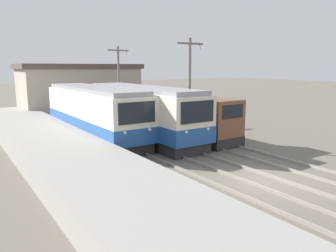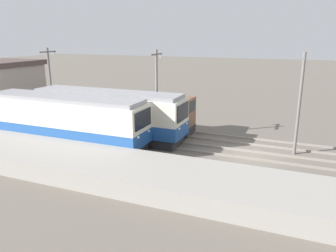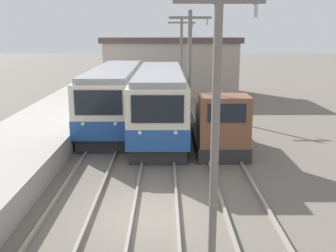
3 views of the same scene
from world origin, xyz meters
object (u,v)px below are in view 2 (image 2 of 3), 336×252
commuter_train_left (65,123)px  catenary_mast_far (51,84)px  catenary_mast_near (300,100)px  catenary_mast_mid (157,91)px  shunting_locomotive (165,118)px  commuter_train_center (108,116)px

commuter_train_left → catenary_mast_far: 6.81m
commuter_train_left → catenary_mast_near: 16.28m
catenary_mast_far → commuter_train_left: bearing=-131.5°
catenary_mast_mid → catenary_mast_near: bearing=-90.0°
catenary_mast_mid → catenary_mast_far: same height
shunting_locomotive → catenary_mast_near: bearing=-98.3°
catenary_mast_near → catenary_mast_mid: size_ratio=1.00×
shunting_locomotive → commuter_train_left: bearing=137.1°
commuter_train_left → catenary_mast_mid: bearing=-51.2°
catenary_mast_mid → catenary_mast_far: 10.22m
commuter_train_left → catenary_mast_mid: size_ratio=1.88×
commuter_train_left → catenary_mast_far: (4.31, 4.87, 2.01)m
commuter_train_left → shunting_locomotive: bearing=-42.9°
catenary_mast_near → catenary_mast_far: size_ratio=1.00×
commuter_train_center → catenary_mast_mid: bearing=-66.8°
catenary_mast_mid → shunting_locomotive: bearing=-1.3°
catenary_mast_far → catenary_mast_near: bearing=-90.0°
shunting_locomotive → catenary_mast_mid: catenary_mast_mid is taller
commuter_train_center → shunting_locomotive: 4.68m
commuter_train_center → catenary_mast_mid: (1.51, -3.52, 2.00)m
catenary_mast_far → commuter_train_center: bearing=-102.7°
commuter_train_center → shunting_locomotive: commuter_train_center is taller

